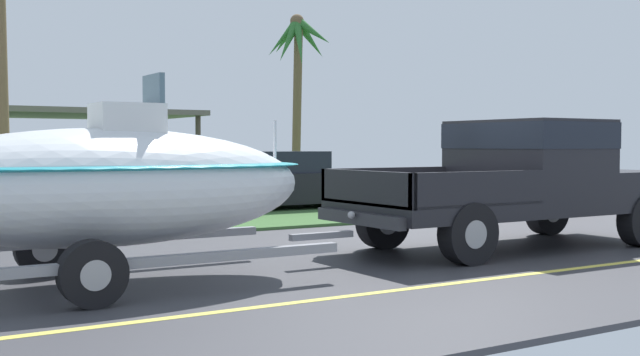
# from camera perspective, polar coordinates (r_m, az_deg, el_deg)

# --- Properties ---
(ground) EXTENTS (36.00, 22.00, 0.11)m
(ground) POSITION_cam_1_polar(r_m,az_deg,el_deg) (18.37, -7.02, -2.38)
(ground) COLOR #38383D
(pickup_truck_towing) EXTENTS (5.49, 2.13, 1.89)m
(pickup_truck_towing) POSITION_cam_1_polar(r_m,az_deg,el_deg) (12.07, 14.81, 0.08)
(pickup_truck_towing) COLOR black
(pickup_truck_towing) RESTS_ON ground
(boat_on_trailer) EXTENTS (5.74, 2.35, 2.30)m
(boat_on_trailer) POSITION_cam_1_polar(r_m,az_deg,el_deg) (8.67, -15.44, -0.57)
(boat_on_trailer) COLOR gray
(boat_on_trailer) RESTS_ON ground
(parked_sedan_near) EXTENTS (4.68, 1.85, 1.38)m
(parked_sedan_near) POSITION_cam_1_polar(r_m,az_deg,el_deg) (18.18, -3.56, -0.26)
(parked_sedan_near) COLOR black
(parked_sedan_near) RESTS_ON ground
(parked_sedan_far) EXTENTS (4.36, 1.90, 1.38)m
(parked_sedan_far) POSITION_cam_1_polar(r_m,az_deg,el_deg) (21.48, 15.45, 0.06)
(parked_sedan_far) COLOR #B21E19
(parked_sedan_far) RESTS_ON ground
(carport_awning) EXTENTS (7.54, 4.73, 2.45)m
(carport_awning) POSITION_cam_1_polar(r_m,az_deg,el_deg) (22.06, -19.56, 4.40)
(carport_awning) COLOR #4C4238
(carport_awning) RESTS_ON ground
(palm_tree_near_left) EXTENTS (2.39, 3.11, 6.00)m
(palm_tree_near_left) POSITION_cam_1_polar(r_m,az_deg,el_deg) (27.05, -1.65, 9.07)
(palm_tree_near_left) COLOR brown
(palm_tree_near_left) RESTS_ON ground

